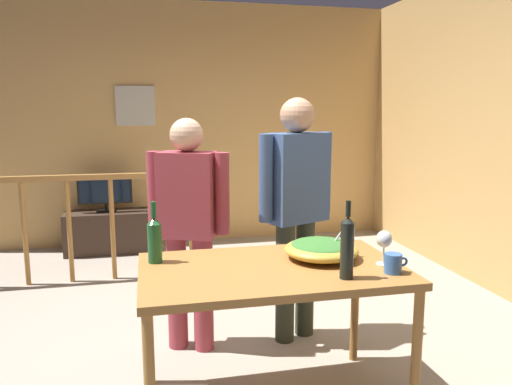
{
  "coord_description": "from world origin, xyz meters",
  "views": [
    {
      "loc": [
        -0.43,
        -2.96,
        1.58
      ],
      "look_at": [
        0.18,
        -0.22,
        1.1
      ],
      "focal_mm": 34.63,
      "sensor_mm": 36.0,
      "label": 1
    }
  ],
  "objects_px": {
    "stair_railing": "(112,214)",
    "tv_console": "(107,232)",
    "flat_screen_tv": "(105,190)",
    "wine_bottle_green": "(155,239)",
    "mug_blue": "(393,263)",
    "person_standing_right": "(296,199)",
    "salad_bowl": "(321,249)",
    "wine_glass": "(384,240)",
    "person_standing_left": "(189,218)",
    "wine_bottle_dark": "(347,246)",
    "framed_picture": "(135,106)",
    "serving_table": "(272,281)"
  },
  "relations": [
    {
      "from": "tv_console",
      "to": "flat_screen_tv",
      "type": "relative_size",
      "value": 1.56
    },
    {
      "from": "stair_railing",
      "to": "tv_console",
      "type": "height_order",
      "value": "stair_railing"
    },
    {
      "from": "stair_railing",
      "to": "wine_bottle_green",
      "type": "bearing_deg",
      "value": -80.2
    },
    {
      "from": "mug_blue",
      "to": "person_standing_left",
      "type": "distance_m",
      "value": 1.35
    },
    {
      "from": "framed_picture",
      "to": "wine_glass",
      "type": "height_order",
      "value": "framed_picture"
    },
    {
      "from": "wine_bottle_dark",
      "to": "person_standing_left",
      "type": "xyz_separation_m",
      "value": [
        -0.67,
        1.0,
        -0.05
      ]
    },
    {
      "from": "stair_railing",
      "to": "mug_blue",
      "type": "distance_m",
      "value": 2.94
    },
    {
      "from": "framed_picture",
      "to": "person_standing_right",
      "type": "xyz_separation_m",
      "value": [
        1.07,
        -2.77,
        -0.64
      ]
    },
    {
      "from": "flat_screen_tv",
      "to": "person_standing_right",
      "type": "relative_size",
      "value": 0.35
    },
    {
      "from": "wine_glass",
      "to": "mug_blue",
      "type": "xyz_separation_m",
      "value": [
        -0.01,
        -0.13,
        -0.08
      ]
    },
    {
      "from": "framed_picture",
      "to": "wine_bottle_dark",
      "type": "xyz_separation_m",
      "value": [
        1.02,
        -3.78,
        -0.69
      ]
    },
    {
      "from": "tv_console",
      "to": "mug_blue",
      "type": "xyz_separation_m",
      "value": [
        1.63,
        -3.46,
        0.6
      ]
    },
    {
      "from": "mug_blue",
      "to": "flat_screen_tv",
      "type": "bearing_deg",
      "value": 115.4
    },
    {
      "from": "serving_table",
      "to": "person_standing_right",
      "type": "distance_m",
      "value": 0.88
    },
    {
      "from": "wine_bottle_green",
      "to": "mug_blue",
      "type": "xyz_separation_m",
      "value": [
        1.15,
        -0.43,
        -0.08
      ]
    },
    {
      "from": "tv_console",
      "to": "wine_bottle_dark",
      "type": "relative_size",
      "value": 2.37
    },
    {
      "from": "flat_screen_tv",
      "to": "person_standing_right",
      "type": "distance_m",
      "value": 2.85
    },
    {
      "from": "framed_picture",
      "to": "person_standing_right",
      "type": "distance_m",
      "value": 3.04
    },
    {
      "from": "flat_screen_tv",
      "to": "wine_bottle_dark",
      "type": "relative_size",
      "value": 1.52
    },
    {
      "from": "tv_console",
      "to": "wine_glass",
      "type": "relative_size",
      "value": 4.93
    },
    {
      "from": "stair_railing",
      "to": "flat_screen_tv",
      "type": "relative_size",
      "value": 4.1
    },
    {
      "from": "person_standing_right",
      "to": "wine_glass",
      "type": "bearing_deg",
      "value": 80.95
    },
    {
      "from": "wine_bottle_green",
      "to": "stair_railing",
      "type": "bearing_deg",
      "value": 99.8
    },
    {
      "from": "wine_bottle_dark",
      "to": "person_standing_right",
      "type": "bearing_deg",
      "value": 86.75
    },
    {
      "from": "wine_glass",
      "to": "mug_blue",
      "type": "relative_size",
      "value": 1.48
    },
    {
      "from": "stair_railing",
      "to": "serving_table",
      "type": "relative_size",
      "value": 1.76
    },
    {
      "from": "stair_railing",
      "to": "wine_bottle_dark",
      "type": "bearing_deg",
      "value": -63.78
    },
    {
      "from": "salad_bowl",
      "to": "person_standing_right",
      "type": "bearing_deg",
      "value": 84.62
    },
    {
      "from": "salad_bowl",
      "to": "wine_bottle_green",
      "type": "height_order",
      "value": "wine_bottle_green"
    },
    {
      "from": "flat_screen_tv",
      "to": "wine_bottle_green",
      "type": "distance_m",
      "value": 3.04
    },
    {
      "from": "tv_console",
      "to": "wine_bottle_dark",
      "type": "xyz_separation_m",
      "value": [
        1.37,
        -3.49,
        0.71
      ]
    },
    {
      "from": "wine_glass",
      "to": "wine_bottle_green",
      "type": "bearing_deg",
      "value": 165.56
    },
    {
      "from": "flat_screen_tv",
      "to": "person_standing_left",
      "type": "bearing_deg",
      "value": -73.94
    },
    {
      "from": "mug_blue",
      "to": "person_standing_left",
      "type": "xyz_separation_m",
      "value": [
        -0.92,
        0.98,
        0.06
      ]
    },
    {
      "from": "wine_bottle_green",
      "to": "person_standing_left",
      "type": "bearing_deg",
      "value": 67.65
    },
    {
      "from": "wine_glass",
      "to": "person_standing_left",
      "type": "relative_size",
      "value": 0.12
    },
    {
      "from": "flat_screen_tv",
      "to": "serving_table",
      "type": "bearing_deg",
      "value": -71.58
    },
    {
      "from": "flat_screen_tv",
      "to": "wine_bottle_green",
      "type": "relative_size",
      "value": 1.76
    },
    {
      "from": "mug_blue",
      "to": "framed_picture",
      "type": "bearing_deg",
      "value": 108.75
    },
    {
      "from": "stair_railing",
      "to": "wine_bottle_green",
      "type": "relative_size",
      "value": 7.23
    },
    {
      "from": "wine_bottle_dark",
      "to": "person_standing_left",
      "type": "distance_m",
      "value": 1.2
    },
    {
      "from": "tv_console",
      "to": "salad_bowl",
      "type": "xyz_separation_m",
      "value": [
        1.36,
        -3.16,
        0.6
      ]
    },
    {
      "from": "person_standing_left",
      "to": "person_standing_right",
      "type": "relative_size",
      "value": 0.92
    },
    {
      "from": "mug_blue",
      "to": "person_standing_right",
      "type": "height_order",
      "value": "person_standing_right"
    },
    {
      "from": "framed_picture",
      "to": "flat_screen_tv",
      "type": "distance_m",
      "value": 1.03
    },
    {
      "from": "salad_bowl",
      "to": "wine_glass",
      "type": "xyz_separation_m",
      "value": [
        0.28,
        -0.17,
        0.07
      ]
    },
    {
      "from": "framed_picture",
      "to": "mug_blue",
      "type": "distance_m",
      "value": 4.04
    },
    {
      "from": "mug_blue",
      "to": "person_standing_right",
      "type": "bearing_deg",
      "value": 101.6
    },
    {
      "from": "flat_screen_tv",
      "to": "serving_table",
      "type": "xyz_separation_m",
      "value": [
        1.07,
        -3.2,
        -0.01
      ]
    },
    {
      "from": "tv_console",
      "to": "salad_bowl",
      "type": "distance_m",
      "value": 3.49
    }
  ]
}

